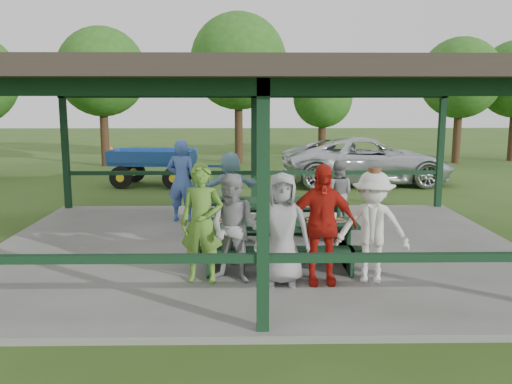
{
  "coord_description": "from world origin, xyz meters",
  "views": [
    {
      "loc": [
        -0.19,
        -10.01,
        2.86
      ],
      "look_at": [
        -0.02,
        -0.3,
        1.2
      ],
      "focal_mm": 38.0,
      "sensor_mm": 36.0,
      "label": 1
    }
  ],
  "objects_px": {
    "contestant_red": "(321,224)",
    "spectator_blue": "(182,180)",
    "pickup_truck": "(367,161)",
    "picnic_table_near": "(278,238)",
    "picnic_table_far": "(277,213)",
    "contestant_grey_mid": "(282,229)",
    "contestant_white_fedora": "(373,227)",
    "farm_trailer": "(153,166)",
    "contestant_grey_left": "(234,228)",
    "spectator_lblue": "(230,189)",
    "spectator_grey": "(337,194)",
    "contestant_green": "(202,223)"
  },
  "relations": [
    {
      "from": "contestant_white_fedora",
      "to": "pickup_truck",
      "type": "height_order",
      "value": "contestant_white_fedora"
    },
    {
      "from": "picnic_table_far",
      "to": "spectator_grey",
      "type": "distance_m",
      "value": 1.57
    },
    {
      "from": "contestant_grey_left",
      "to": "contestant_grey_mid",
      "type": "relative_size",
      "value": 0.98
    },
    {
      "from": "contestant_red",
      "to": "spectator_blue",
      "type": "bearing_deg",
      "value": 118.87
    },
    {
      "from": "picnic_table_near",
      "to": "spectator_blue",
      "type": "height_order",
      "value": "spectator_blue"
    },
    {
      "from": "contestant_green",
      "to": "contestant_red",
      "type": "relative_size",
      "value": 1.0
    },
    {
      "from": "picnic_table_near",
      "to": "pickup_truck",
      "type": "bearing_deg",
      "value": 69.21
    },
    {
      "from": "spectator_lblue",
      "to": "spectator_blue",
      "type": "xyz_separation_m",
      "value": [
        -1.11,
        0.43,
        0.12
      ]
    },
    {
      "from": "farm_trailer",
      "to": "picnic_table_far",
      "type": "bearing_deg",
      "value": -57.07
    },
    {
      "from": "picnic_table_far",
      "to": "farm_trailer",
      "type": "xyz_separation_m",
      "value": [
        -3.75,
        7.24,
        0.07
      ]
    },
    {
      "from": "spectator_blue",
      "to": "contestant_red",
      "type": "bearing_deg",
      "value": 130.05
    },
    {
      "from": "contestant_red",
      "to": "farm_trailer",
      "type": "xyz_separation_m",
      "value": [
        -4.25,
        10.16,
        -0.37
      ]
    },
    {
      "from": "contestant_white_fedora",
      "to": "spectator_blue",
      "type": "height_order",
      "value": "spectator_blue"
    },
    {
      "from": "spectator_lblue",
      "to": "farm_trailer",
      "type": "xyz_separation_m",
      "value": [
        -2.76,
        6.25,
        -0.27
      ]
    },
    {
      "from": "contestant_green",
      "to": "contestant_white_fedora",
      "type": "relative_size",
      "value": 1.04
    },
    {
      "from": "contestant_grey_mid",
      "to": "spectator_blue",
      "type": "relative_size",
      "value": 0.91
    },
    {
      "from": "spectator_blue",
      "to": "farm_trailer",
      "type": "height_order",
      "value": "spectator_blue"
    },
    {
      "from": "spectator_grey",
      "to": "pickup_truck",
      "type": "height_order",
      "value": "pickup_truck"
    },
    {
      "from": "contestant_red",
      "to": "spectator_grey",
      "type": "height_order",
      "value": "contestant_red"
    },
    {
      "from": "contestant_grey_mid",
      "to": "spectator_blue",
      "type": "distance_m",
      "value": 4.8
    },
    {
      "from": "spectator_grey",
      "to": "contestant_grey_mid",
      "type": "bearing_deg",
      "value": 82.01
    },
    {
      "from": "contestant_green",
      "to": "contestant_grey_left",
      "type": "xyz_separation_m",
      "value": [
        0.49,
        0.0,
        -0.08
      ]
    },
    {
      "from": "spectator_blue",
      "to": "picnic_table_near",
      "type": "bearing_deg",
      "value": 129.53
    },
    {
      "from": "contestant_white_fedora",
      "to": "farm_trailer",
      "type": "height_order",
      "value": "contestant_white_fedora"
    },
    {
      "from": "contestant_grey_mid",
      "to": "farm_trailer",
      "type": "bearing_deg",
      "value": 112.76
    },
    {
      "from": "contestant_red",
      "to": "pickup_truck",
      "type": "relative_size",
      "value": 0.32
    },
    {
      "from": "picnic_table_near",
      "to": "pickup_truck",
      "type": "distance_m",
      "value": 10.12
    },
    {
      "from": "picnic_table_far",
      "to": "pickup_truck",
      "type": "bearing_deg",
      "value": 64.87
    },
    {
      "from": "picnic_table_near",
      "to": "picnic_table_far",
      "type": "distance_m",
      "value": 2.0
    },
    {
      "from": "spectator_blue",
      "to": "spectator_grey",
      "type": "distance_m",
      "value": 3.53
    },
    {
      "from": "contestant_grey_left",
      "to": "contestant_red",
      "type": "height_order",
      "value": "contestant_red"
    },
    {
      "from": "picnic_table_near",
      "to": "contestant_grey_left",
      "type": "height_order",
      "value": "contestant_grey_left"
    },
    {
      "from": "picnic_table_far",
      "to": "farm_trailer",
      "type": "distance_m",
      "value": 8.16
    },
    {
      "from": "contestant_green",
      "to": "pickup_truck",
      "type": "bearing_deg",
      "value": 74.83
    },
    {
      "from": "picnic_table_far",
      "to": "contestant_grey_mid",
      "type": "distance_m",
      "value": 2.96
    },
    {
      "from": "contestant_red",
      "to": "spectator_lblue",
      "type": "distance_m",
      "value": 4.18
    },
    {
      "from": "picnic_table_near",
      "to": "picnic_table_far",
      "type": "bearing_deg",
      "value": 87.33
    },
    {
      "from": "spectator_grey",
      "to": "pickup_truck",
      "type": "distance_m",
      "value": 7.05
    },
    {
      "from": "contestant_grey_left",
      "to": "spectator_lblue",
      "type": "bearing_deg",
      "value": 112.51
    },
    {
      "from": "pickup_truck",
      "to": "farm_trailer",
      "type": "relative_size",
      "value": 1.52
    },
    {
      "from": "contestant_red",
      "to": "pickup_truck",
      "type": "distance_m",
      "value": 10.8
    },
    {
      "from": "picnic_table_near",
      "to": "contestant_white_fedora",
      "type": "relative_size",
      "value": 1.49
    },
    {
      "from": "pickup_truck",
      "to": "contestant_red",
      "type": "bearing_deg",
      "value": 160.24
    },
    {
      "from": "contestant_red",
      "to": "spectator_lblue",
      "type": "relative_size",
      "value": 1.11
    },
    {
      "from": "contestant_red",
      "to": "contestant_white_fedora",
      "type": "height_order",
      "value": "contestant_red"
    },
    {
      "from": "contestant_red",
      "to": "spectator_lblue",
      "type": "xyz_separation_m",
      "value": [
        -1.48,
        3.91,
        -0.09
      ]
    },
    {
      "from": "picnic_table_near",
      "to": "contestant_grey_mid",
      "type": "height_order",
      "value": "contestant_grey_mid"
    },
    {
      "from": "contestant_grey_mid",
      "to": "contestant_red",
      "type": "relative_size",
      "value": 0.93
    },
    {
      "from": "contestant_green",
      "to": "spectator_blue",
      "type": "xyz_separation_m",
      "value": [
        -0.8,
        4.23,
        0.03
      ]
    },
    {
      "from": "contestant_white_fedora",
      "to": "spectator_blue",
      "type": "bearing_deg",
      "value": 143.27
    }
  ]
}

